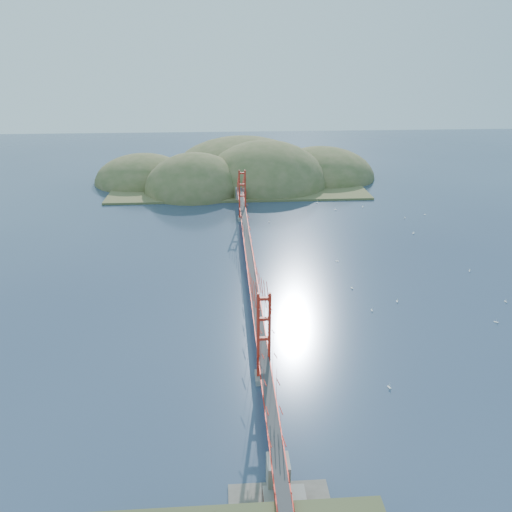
{
  "coord_description": "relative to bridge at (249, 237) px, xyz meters",
  "views": [
    {
      "loc": [
        -4.21,
        -79.32,
        37.0
      ],
      "look_at": [
        1.1,
        0.0,
        3.55
      ],
      "focal_mm": 35.0,
      "sensor_mm": 36.0,
      "label": 1
    }
  ],
  "objects": [
    {
      "name": "sailboat_12",
      "position": [
        19.6,
        41.82,
        -6.85
      ],
      "size": [
        0.61,
        0.49,
        0.71
      ],
      "color": "white",
      "rests_on": "ground"
    },
    {
      "name": "sailboat_0",
      "position": [
        17.78,
        -14.36,
        -6.87
      ],
      "size": [
        0.46,
        0.51,
        0.57
      ],
      "color": "white",
      "rests_on": "ground"
    },
    {
      "name": "far_headlands",
      "position": [
        2.21,
        68.33,
        -7.01
      ],
      "size": [
        84.0,
        58.0,
        25.0
      ],
      "color": "olive",
      "rests_on": "ground"
    },
    {
      "name": "sailboat_16",
      "position": [
        16.58,
        4.58,
        -6.86
      ],
      "size": [
        0.58,
        0.54,
        0.65
      ],
      "color": "white",
      "rests_on": "ground"
    },
    {
      "name": "sailboat_9",
      "position": [
        36.2,
        18.37,
        -6.86
      ],
      "size": [
        0.66,
        0.66,
        0.69
      ],
      "color": "white",
      "rests_on": "ground"
    },
    {
      "name": "sailboat_1",
      "position": [
        16.6,
        -6.68,
        -6.86
      ],
      "size": [
        0.55,
        0.57,
        0.64
      ],
      "color": "white",
      "rests_on": "ground"
    },
    {
      "name": "sailboat_17",
      "position": [
        43.49,
        30.69,
        -6.87
      ],
      "size": [
        0.54,
        0.49,
        0.61
      ],
      "color": "white",
      "rests_on": "ground"
    },
    {
      "name": "sailboat_2",
      "position": [
        34.81,
        -18.99,
        -6.86
      ],
      "size": [
        0.66,
        0.66,
        0.7
      ],
      "color": "white",
      "rests_on": "ground"
    },
    {
      "name": "sailboat_7",
      "position": [
        23.09,
        36.13,
        -6.86
      ],
      "size": [
        0.62,
        0.62,
        0.69
      ],
      "color": "white",
      "rests_on": "ground"
    },
    {
      "name": "fort",
      "position": [
        0.4,
        -47.98,
        -6.34
      ],
      "size": [
        3.7,
        2.3,
        1.75
      ],
      "color": "maroon",
      "rests_on": "ground"
    },
    {
      "name": "sailboat_14",
      "position": [
        22.57,
        -11.75,
        -6.87
      ],
      "size": [
        0.46,
        0.51,
        0.58
      ],
      "color": "white",
      "rests_on": "ground"
    },
    {
      "name": "sailboat_8",
      "position": [
        37.88,
        28.59,
        -6.87
      ],
      "size": [
        0.53,
        0.53,
        0.56
      ],
      "color": "white",
      "rests_on": "ground"
    },
    {
      "name": "sailboat_5",
      "position": [
        39.54,
        -12.99,
        -6.87
      ],
      "size": [
        0.52,
        0.54,
        0.61
      ],
      "color": "white",
      "rests_on": "ground"
    },
    {
      "name": "bridge",
      "position": [
        0.0,
        0.0,
        0.0
      ],
      "size": [
        2.2,
        94.4,
        12.0
      ],
      "color": "gray",
      "rests_on": "ground"
    },
    {
      "name": "promontory",
      "position": [
        0.0,
        -48.68,
        -6.89
      ],
      "size": [
        9.0,
        6.0,
        0.24
      ],
      "primitive_type": "cube",
      "color": "#59544C",
      "rests_on": "ground"
    },
    {
      "name": "sailboat_4",
      "position": [
        39.24,
        -1.31,
        -6.87
      ],
      "size": [
        0.48,
        0.51,
        0.57
      ],
      "color": "white",
      "rests_on": "ground"
    },
    {
      "name": "sailboat_3",
      "position": [
        6.0,
        27.8,
        -6.87
      ],
      "size": [
        0.58,
        0.58,
        0.6
      ],
      "color": "white",
      "rests_on": "ground"
    },
    {
      "name": "ground",
      "position": [
        0.0,
        -0.18,
        -7.01
      ],
      "size": [
        320.0,
        320.0,
        0.0
      ],
      "primitive_type": "plane",
      "color": "#293852",
      "rests_on": "ground"
    },
    {
      "name": "sailboat_10",
      "position": [
        14.61,
        -32.71,
        -6.86
      ],
      "size": [
        0.57,
        0.62,
        0.69
      ],
      "color": "white",
      "rests_on": "ground"
    },
    {
      "name": "sailboat_15",
      "position": [
        30.36,
        37.91,
        -6.86
      ],
      "size": [
        0.47,
        0.55,
        0.63
      ],
      "color": "white",
      "rests_on": "ground"
    }
  ]
}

